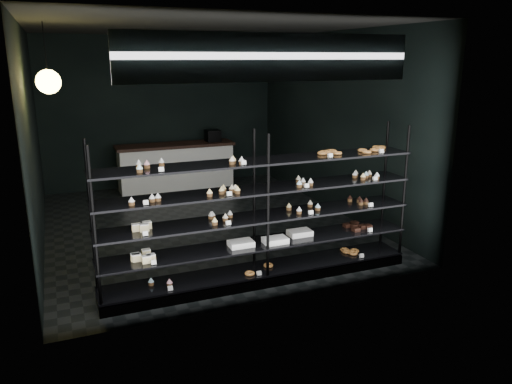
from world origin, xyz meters
TOP-DOWN VIEW (x-y plane):
  - room at (0.00, 0.00)m, footprint 5.01×6.01m
  - display_shelf at (0.05, -2.45)m, footprint 4.00×0.50m
  - signage at (0.00, -2.93)m, footprint 3.30×0.05m
  - pendant_lamp at (-2.20, -0.84)m, footprint 0.31×0.31m
  - service_counter at (0.17, 2.50)m, footprint 2.49×0.65m

SIDE VIEW (x-z plane):
  - service_counter at x=0.17m, z-range -0.11..1.12m
  - display_shelf at x=0.05m, z-range -0.33..1.58m
  - room at x=0.00m, z-range 0.00..3.20m
  - pendant_lamp at x=-2.20m, z-range 2.01..2.89m
  - signage at x=0.00m, z-range 2.50..3.00m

